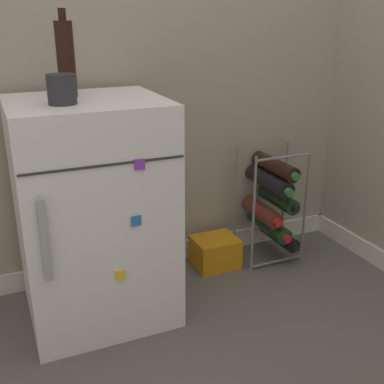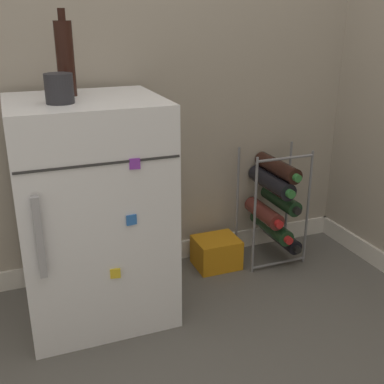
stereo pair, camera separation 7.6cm
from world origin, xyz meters
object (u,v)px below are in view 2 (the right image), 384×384
Objects in this scene: soda_box at (216,252)px; fridge_top_cup at (59,88)px; fridge_top_bottle at (65,58)px; wine_rack at (274,203)px; mini_fridge at (92,211)px.

fridge_top_cup is (-0.67, -0.22, 0.83)m from soda_box.
soda_box is 1.11m from fridge_top_bottle.
soda_box is (-0.28, 0.03, -0.22)m from wine_rack.
fridge_top_bottle reaches higher than fridge_top_cup.
wine_rack is at bearing 10.85° from fridge_top_cup.
fridge_top_bottle reaches higher than mini_fridge.
soda_box is 2.09× the size of fridge_top_cup.
mini_fridge reaches higher than wine_rack.
fridge_top_cup is at bearing -140.97° from mini_fridge.
soda_box is at bearing 17.71° from fridge_top_cup.
fridge_top_bottle is at bearing -174.02° from soda_box.
mini_fridge is at bearing -166.17° from soda_box.
fridge_top_cup is (-0.09, -0.07, 0.48)m from mini_fridge.
soda_box is (0.59, 0.14, -0.36)m from mini_fridge.
fridge_top_cup is at bearing -107.21° from fridge_top_bottle.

